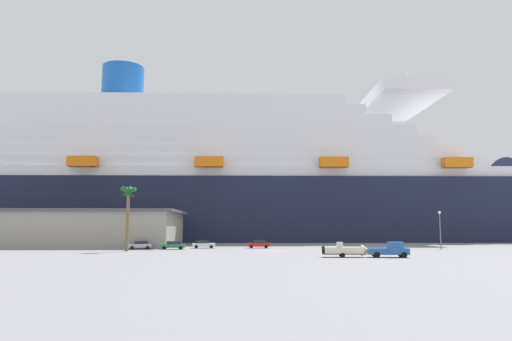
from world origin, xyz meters
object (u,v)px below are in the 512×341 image
Objects in this scene: cruise_ship at (207,184)px; pickup_truck at (390,250)px; palm_tree at (128,198)px; street_lamp at (440,224)px; parked_car_red_hatchback at (259,244)px; small_boat_on_trailer at (348,250)px; parked_car_silver_sedan at (140,245)px; parked_car_white_van at (203,244)px; parked_car_green_wagon at (173,245)px.

pickup_truck is (28.59, -82.51, -17.01)m from cruise_ship.
cruise_ship is 20.57× the size of palm_tree.
palm_tree is 1.58× the size of street_lamp.
palm_tree reaches higher than pickup_truck.
cruise_ship reaches higher than parked_car_red_hatchback.
small_boat_on_trailer reaches higher than parked_car_silver_sedan.
palm_tree is (-35.19, 19.62, 8.56)m from small_boat_on_trailer.
small_boat_on_trailer is 37.80m from parked_car_white_van.
pickup_truck is 43.06m from parked_car_green_wagon.
parked_car_green_wagon is (7.61, 6.70, -8.69)m from palm_tree.
parked_car_white_van is 1.01× the size of parked_car_silver_sedan.
cruise_ship is 53.71m from parked_car_white_van.
street_lamp is at bearing -10.55° from parked_car_white_van.
cruise_ship is at bearing 103.64° from parked_car_red_hatchback.
cruise_ship is 51.55× the size of parked_car_red_hatchback.
street_lamp reaches higher than parked_car_silver_sedan.
parked_car_silver_sedan is at bearing 141.18° from small_boat_on_trailer.
pickup_truck is 42.07m from parked_car_white_van.
parked_car_red_hatchback and parked_car_silver_sedan have the same top height.
parked_car_white_van is 11.52m from parked_car_red_hatchback.
palm_tree reaches higher than parked_car_white_van.
palm_tree is at bearing 150.87° from small_boat_on_trailer.
parked_car_white_van is at bearing 40.09° from palm_tree.
parked_car_silver_sedan is (-34.12, 27.45, -0.13)m from small_boat_on_trailer.
cruise_ship reaches higher than street_lamp.
pickup_truck is 0.49× the size of palm_tree.
cruise_ship is at bearing 84.98° from parked_car_green_wagon.
pickup_truck reaches higher than parked_car_red_hatchback.
parked_car_silver_sedan is (-23.78, -3.25, -0.00)m from parked_car_red_hatchback.
parked_car_red_hatchback is (12.38, -51.02, -17.22)m from cruise_ship.
street_lamp is 1.55× the size of parked_car_green_wagon.
parked_car_red_hatchback is at bearing 7.77° from parked_car_silver_sedan.
parked_car_green_wagon is at bearing 140.98° from pickup_truck.
parked_car_green_wagon is (-27.58, 26.32, -0.13)m from small_boat_on_trailer.
parked_car_red_hatchback is at bearing -76.36° from cruise_ship.
pickup_truck is at bearing -129.26° from street_lamp.
palm_tree reaches higher than parked_car_green_wagon.
pickup_truck is at bearing -26.43° from palm_tree.
pickup_truck is 1.23× the size of parked_car_white_van.
parked_car_silver_sedan is at bearing 144.77° from pickup_truck.
pickup_truck is 0.78× the size of street_lamp.
pickup_truck is 29.93m from street_lamp.
palm_tree is 2.51× the size of parked_car_red_hatchback.
cruise_ship is 77.21m from street_lamp.
parked_car_white_van is at bearing 169.45° from street_lamp.
small_boat_on_trailer is at bearing -71.39° from parked_car_red_hatchback.
small_boat_on_trailer is at bearing -138.02° from street_lamp.
palm_tree is at bearing -155.97° from parked_car_red_hatchback.
small_boat_on_trailer is 43.79m from parked_car_silver_sedan.
parked_car_white_van is (13.34, 11.23, -8.69)m from palm_tree.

